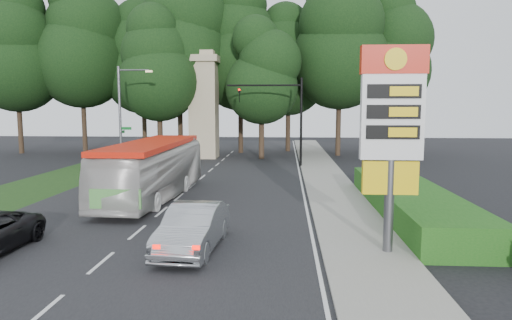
# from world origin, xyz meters

# --- Properties ---
(ground) EXTENTS (120.00, 120.00, 0.00)m
(ground) POSITION_xyz_m (0.00, 0.00, 0.00)
(ground) COLOR black
(ground) RESTS_ON ground
(road_surface) EXTENTS (14.00, 80.00, 0.02)m
(road_surface) POSITION_xyz_m (0.00, 12.00, 0.01)
(road_surface) COLOR black
(road_surface) RESTS_ON ground
(sidewalk_right) EXTENTS (3.00, 80.00, 0.12)m
(sidewalk_right) POSITION_xyz_m (8.50, 12.00, 0.06)
(sidewalk_right) COLOR gray
(sidewalk_right) RESTS_ON ground
(grass_verge_left) EXTENTS (5.00, 50.00, 0.02)m
(grass_verge_left) POSITION_xyz_m (-9.50, 18.00, 0.01)
(grass_verge_left) COLOR #193814
(grass_verge_left) RESTS_ON ground
(hedge) EXTENTS (3.00, 14.00, 1.20)m
(hedge) POSITION_xyz_m (11.50, 8.00, 0.60)
(hedge) COLOR #1B5115
(hedge) RESTS_ON ground
(gas_station_pylon) EXTENTS (2.10, 0.45, 6.85)m
(gas_station_pylon) POSITION_xyz_m (9.20, 1.99, 4.45)
(gas_station_pylon) COLOR #59595E
(gas_station_pylon) RESTS_ON ground
(traffic_signal_mast) EXTENTS (6.10, 0.35, 7.20)m
(traffic_signal_mast) POSITION_xyz_m (5.68, 24.00, 4.67)
(traffic_signal_mast) COLOR black
(traffic_signal_mast) RESTS_ON ground
(streetlight_signs) EXTENTS (2.75, 0.98, 8.00)m
(streetlight_signs) POSITION_xyz_m (-6.99, 22.01, 4.44)
(streetlight_signs) COLOR #59595E
(streetlight_signs) RESTS_ON ground
(monument) EXTENTS (3.00, 3.00, 10.05)m
(monument) POSITION_xyz_m (-2.00, 30.00, 5.10)
(monument) COLOR tan
(monument) RESTS_ON ground
(tree_far_west) EXTENTS (8.96, 8.96, 17.60)m
(tree_far_west) POSITION_xyz_m (-22.00, 33.00, 10.68)
(tree_far_west) COLOR #2D2116
(tree_far_west) RESTS_ON ground
(tree_west_mid) EXTENTS (9.80, 9.80, 19.25)m
(tree_west_mid) POSITION_xyz_m (-16.00, 35.00, 11.69)
(tree_west_mid) COLOR #2D2116
(tree_west_mid) RESTS_ON ground
(tree_west_near) EXTENTS (8.40, 8.40, 16.50)m
(tree_west_near) POSITION_xyz_m (-10.00, 37.00, 10.02)
(tree_west_near) COLOR #2D2116
(tree_west_near) RESTS_ON ground
(tree_center_left) EXTENTS (10.08, 10.08, 19.80)m
(tree_center_left) POSITION_xyz_m (-5.00, 33.00, 12.02)
(tree_center_left) COLOR #2D2116
(tree_center_left) RESTS_ON ground
(tree_center_right) EXTENTS (9.24, 9.24, 18.15)m
(tree_center_right) POSITION_xyz_m (1.00, 35.00, 11.02)
(tree_center_right) COLOR #2D2116
(tree_center_right) RESTS_ON ground
(tree_east_near) EXTENTS (8.12, 8.12, 15.95)m
(tree_east_near) POSITION_xyz_m (6.00, 37.00, 9.68)
(tree_east_near) COLOR #2D2116
(tree_east_near) RESTS_ON ground
(tree_east_mid) EXTENTS (9.52, 9.52, 18.70)m
(tree_east_mid) POSITION_xyz_m (11.00, 33.00, 11.35)
(tree_east_mid) COLOR #2D2116
(tree_east_mid) RESTS_ON ground
(tree_far_east) EXTENTS (8.68, 8.68, 17.05)m
(tree_far_east) POSITION_xyz_m (16.00, 35.00, 10.35)
(tree_far_east) COLOR #2D2116
(tree_far_east) RESTS_ON ground
(tree_monument_left) EXTENTS (7.28, 7.28, 14.30)m
(tree_monument_left) POSITION_xyz_m (-6.00, 29.00, 8.68)
(tree_monument_left) COLOR #2D2116
(tree_monument_left) RESTS_ON ground
(tree_monument_right) EXTENTS (6.72, 6.72, 13.20)m
(tree_monument_right) POSITION_xyz_m (3.50, 29.50, 8.01)
(tree_monument_right) COLOR #2D2116
(tree_monument_right) RESTS_ON ground
(transit_bus) EXTENTS (3.14, 11.11, 3.06)m
(transit_bus) POSITION_xyz_m (-1.27, 10.49, 1.53)
(transit_bus) COLOR silver
(transit_bus) RESTS_ON ground
(sedan_silver) EXTENTS (1.95, 4.85, 1.57)m
(sedan_silver) POSITION_xyz_m (2.63, 2.03, 0.78)
(sedan_silver) COLOR #A9ACB1
(sedan_silver) RESTS_ON ground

